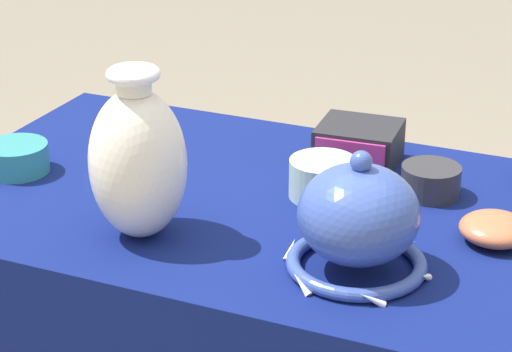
{
  "coord_description": "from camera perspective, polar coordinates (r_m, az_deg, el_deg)",
  "views": [
    {
      "loc": [
        0.6,
        -1.46,
        1.52
      ],
      "look_at": [
        0.03,
        -0.15,
        0.88
      ],
      "focal_mm": 70.0,
      "sensor_mm": 36.0,
      "label": 1
    }
  ],
  "objects": [
    {
      "name": "pot_squat_teal",
      "position": [
        1.91,
        -13.52,
        1.01
      ],
      "size": [
        0.12,
        0.12,
        0.05
      ],
      "primitive_type": "cylinder",
      "color": "teal",
      "rests_on": "display_table"
    },
    {
      "name": "display_table",
      "position": [
        1.78,
        0.66,
        -3.91
      ],
      "size": [
        1.23,
        0.73,
        0.77
      ],
      "color": "brown",
      "rests_on": "ground_plane"
    },
    {
      "name": "vase_tall_bulbous",
      "position": [
        1.59,
        -6.77,
        0.86
      ],
      "size": [
        0.16,
        0.16,
        0.28
      ],
      "color": "white",
      "rests_on": "display_table"
    },
    {
      "name": "bowl_shallow_terracotta",
      "position": [
        1.65,
        13.5,
        -2.99
      ],
      "size": [
        0.12,
        0.12,
        0.05
      ],
      "primitive_type": "ellipsoid",
      "color": "#BC6642",
      "rests_on": "display_table"
    },
    {
      "name": "pot_squat_celadon",
      "position": [
        1.76,
        3.84,
        -0.14
      ],
      "size": [
        0.12,
        0.12,
        0.07
      ],
      "primitive_type": "cylinder",
      "color": "#A8CCB7",
      "rests_on": "display_table"
    },
    {
      "name": "mosaic_tile_box",
      "position": [
        1.9,
        5.88,
        1.81
      ],
      "size": [
        0.16,
        0.15,
        0.08
      ],
      "rotation": [
        0.0,
        0.0,
        0.07
      ],
      "color": "#232328",
      "rests_on": "display_table"
    },
    {
      "name": "pot_squat_charcoal",
      "position": [
        1.79,
        9.95,
        -0.27
      ],
      "size": [
        0.11,
        0.11,
        0.05
      ],
      "primitive_type": "cylinder",
      "color": "#2D2D33",
      "rests_on": "display_table"
    },
    {
      "name": "vase_dome_bell",
      "position": [
        1.5,
        5.86,
        -2.65
      ],
      "size": [
        0.23,
        0.22,
        0.2
      ],
      "color": "#3851A8",
      "rests_on": "display_table"
    }
  ]
}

